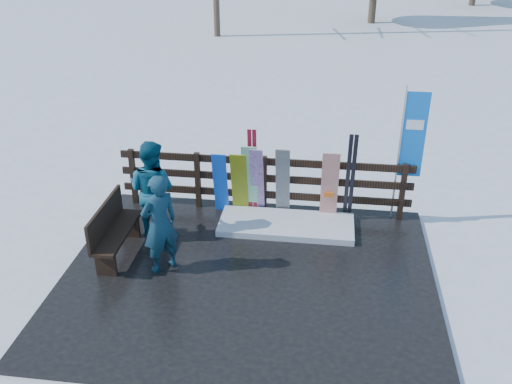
# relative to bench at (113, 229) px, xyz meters

# --- Properties ---
(ground) EXTENTS (700.00, 700.00, 0.00)m
(ground) POSITION_rel_bench_xyz_m (2.34, -0.32, -0.60)
(ground) COLOR white
(ground) RESTS_ON ground
(deck) EXTENTS (6.00, 5.00, 0.08)m
(deck) POSITION_rel_bench_xyz_m (2.34, -0.32, -0.56)
(deck) COLOR black
(deck) RESTS_ON ground
(fence) EXTENTS (5.60, 0.10, 1.15)m
(fence) POSITION_rel_bench_xyz_m (2.34, 1.88, 0.14)
(fence) COLOR black
(fence) RESTS_ON deck
(snow_patch) EXTENTS (2.49, 1.00, 0.12)m
(snow_patch) POSITION_rel_bench_xyz_m (2.84, 1.28, -0.46)
(snow_patch) COLOR white
(snow_patch) RESTS_ON deck
(bench) EXTENTS (0.41, 1.50, 0.97)m
(bench) POSITION_rel_bench_xyz_m (0.00, 0.00, 0.00)
(bench) COLOR black
(bench) RESTS_ON deck
(snowboard_0) EXTENTS (0.27, 0.30, 1.30)m
(snowboard_0) POSITION_rel_bench_xyz_m (1.54, 1.66, 0.14)
(snowboard_0) COLOR blue
(snowboard_0) RESTS_ON deck
(snowboard_1) EXTENTS (0.27, 0.40, 1.51)m
(snowboard_1) POSITION_rel_bench_xyz_m (2.10, 1.66, 0.24)
(snowboard_1) COLOR white
(snowboard_1) RESTS_ON deck
(snowboard_2) EXTENTS (0.30, 0.34, 1.33)m
(snowboard_2) POSITION_rel_bench_xyz_m (1.90, 1.66, 0.15)
(snowboard_2) COLOR #ECFD0E
(snowboard_2) RESTS_ON deck
(snowboard_3) EXTENTS (0.25, 0.45, 1.47)m
(snowboard_3) POSITION_rel_bench_xyz_m (2.24, 1.66, 0.22)
(snowboard_3) COLOR silver
(snowboard_3) RESTS_ON deck
(snowboard_4) EXTENTS (0.26, 0.41, 1.49)m
(snowboard_4) POSITION_rel_bench_xyz_m (2.72, 1.66, 0.23)
(snowboard_4) COLOR black
(snowboard_4) RESTS_ON deck
(snowboard_5) EXTENTS (0.32, 0.22, 1.42)m
(snowboard_5) POSITION_rel_bench_xyz_m (3.59, 1.66, 0.20)
(snowboard_5) COLOR silver
(snowboard_5) RESTS_ON deck
(ski_pair_a) EXTENTS (0.16, 0.18, 1.77)m
(ski_pair_a) POSITION_rel_bench_xyz_m (2.14, 1.73, 0.37)
(ski_pair_a) COLOR maroon
(ski_pair_a) RESTS_ON deck
(ski_pair_b) EXTENTS (0.17, 0.34, 1.80)m
(ski_pair_b) POSITION_rel_bench_xyz_m (3.96, 1.73, 0.39)
(ski_pair_b) COLOR black
(ski_pair_b) RESTS_ON deck
(rental_flag) EXTENTS (0.45, 0.04, 2.60)m
(rental_flag) POSITION_rel_bench_xyz_m (4.97, 1.93, 1.09)
(rental_flag) COLOR silver
(rental_flag) RESTS_ON deck
(person_front) EXTENTS (0.73, 0.73, 1.71)m
(person_front) POSITION_rel_bench_xyz_m (0.93, -0.30, 0.34)
(person_front) COLOR #184E59
(person_front) RESTS_ON deck
(person_back) EXTENTS (1.05, 0.91, 1.82)m
(person_back) POSITION_rel_bench_xyz_m (0.50, 0.75, 0.39)
(person_back) COLOR navy
(person_back) RESTS_ON deck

